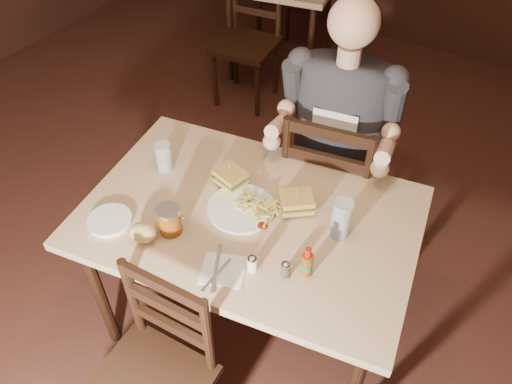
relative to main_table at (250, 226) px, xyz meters
The scene contains 21 objects.
room_shell 0.80m from the main_table, 124.33° to the right, with size 7.00×7.00×7.00m.
main_table is the anchor object (origin of this frame).
chair_far 0.66m from the main_table, 81.42° to the left, with size 0.45×0.49×0.98m, color black, non-canonical shape.
bg_chair_near 1.97m from the main_table, 123.13° to the left, with size 0.42×0.46×0.92m, color black, non-canonical shape.
diner 0.64m from the main_table, 79.89° to the left, with size 0.54×0.43×0.94m, color #2A292E, non-canonical shape.
dinner_plate 0.09m from the main_table, behind, with size 0.26×0.26×0.01m, color white.
sandwich_left 0.23m from the main_table, 147.09° to the left, with size 0.12×0.10×0.10m, color gold, non-canonical shape.
sandwich_right 0.24m from the main_table, 38.95° to the left, with size 0.13×0.10×0.10m, color gold, non-canonical shape.
fries_pile 0.11m from the main_table, 49.27° to the left, with size 0.23×0.16×0.04m, color #CEC157, non-canonical shape.
ketchup_dollop 0.13m from the main_table, 25.30° to the right, with size 0.04×0.04×0.01m, color maroon.
glass_left 0.48m from the main_table, behind, with size 0.07×0.07×0.13m, color silver.
glass_right 0.39m from the main_table, 14.85° to the left, with size 0.07×0.07×0.17m, color silver.
hot_sauce 0.38m from the main_table, 23.03° to the right, with size 0.04×0.04×0.13m, color brown, non-canonical shape.
salt_shaker 0.29m from the main_table, 55.54° to the right, with size 0.04×0.04×0.07m, color white, non-canonical shape.
pepper_shaker 0.34m from the main_table, 34.50° to the right, with size 0.04×0.04×0.06m, color #38332D, non-canonical shape.
syrup_dispenser 0.34m from the main_table, 132.16° to the right, with size 0.09×0.09×0.12m, color brown, non-canonical shape.
napkin 0.30m from the main_table, 76.63° to the right, with size 0.15×0.14×0.00m, color white.
knife 0.30m from the main_table, 81.71° to the right, with size 0.01×0.22×0.01m, color silver.
fork 0.33m from the main_table, 79.11° to the right, with size 0.01×0.17×0.01m, color silver.
side_plate 0.55m from the main_table, 143.81° to the right, with size 0.17×0.17×0.01m, color white.
bread_roll 0.43m from the main_table, 129.48° to the right, with size 0.11×0.09×0.06m, color #DFC167.
Camera 1 is at (0.94, -0.82, 2.21)m, focal length 35.00 mm.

